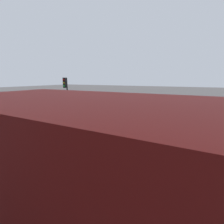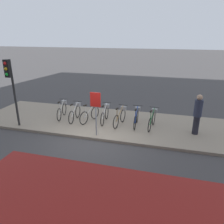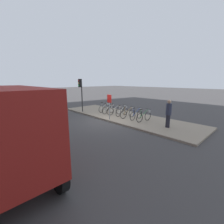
{
  "view_description": "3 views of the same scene",
  "coord_description": "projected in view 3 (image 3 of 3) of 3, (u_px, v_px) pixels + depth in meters",
  "views": [
    {
      "loc": [
        4.44,
        -8.33,
        3.08
      ],
      "look_at": [
        -0.31,
        1.0,
        0.77
      ],
      "focal_mm": 24.0,
      "sensor_mm": 36.0,
      "label": 1
    },
    {
      "loc": [
        2.95,
        -7.69,
        4.21
      ],
      "look_at": [
        0.67,
        0.63,
        1.11
      ],
      "focal_mm": 35.0,
      "sensor_mm": 36.0,
      "label": 2
    },
    {
      "loc": [
        8.35,
        -7.26,
        3.01
      ],
      "look_at": [
        0.23,
        0.42,
        0.68
      ],
      "focal_mm": 24.0,
      "sensor_mm": 36.0,
      "label": 3
    }
  ],
  "objects": [
    {
      "name": "parked_bicycle_6",
      "position": [
        145.0,
        115.0,
        10.88
      ],
      "size": [
        0.46,
        1.52,
        0.94
      ],
      "color": "black",
      "rests_on": "sidewalk"
    },
    {
      "name": "parked_bicycle_3",
      "position": [
        123.0,
        111.0,
        12.6
      ],
      "size": [
        0.46,
        1.52,
        0.94
      ],
      "color": "black",
      "rests_on": "sidewalk"
    },
    {
      "name": "pedestrian",
      "position": [
        168.0,
        113.0,
        9.32
      ],
      "size": [
        0.34,
        0.34,
        1.75
      ],
      "color": "#23232D",
      "rests_on": "sidewalk"
    },
    {
      "name": "parked_bicycle_5",
      "position": [
        137.0,
        114.0,
        11.44
      ],
      "size": [
        0.46,
        1.52,
        0.94
      ],
      "color": "black",
      "rests_on": "sidewalk"
    },
    {
      "name": "sign_post",
      "position": [
        109.0,
        103.0,
        11.29
      ],
      "size": [
        0.44,
        0.07,
        1.88
      ],
      "color": "#99999E",
      "rests_on": "sidewalk"
    },
    {
      "name": "sidewalk",
      "position": [
        123.0,
        116.0,
        12.69
      ],
      "size": [
        12.72,
        3.77,
        0.12
      ],
      "color": "gray",
      "rests_on": "ground_plane"
    },
    {
      "name": "ground_plane",
      "position": [
        106.0,
        121.0,
        11.44
      ],
      "size": [
        120.0,
        120.0,
        0.0
      ],
      "primitive_type": "plane",
      "color": "#423F3F"
    },
    {
      "name": "traffic_light",
      "position": [
        81.0,
        88.0,
        13.83
      ],
      "size": [
        0.24,
        0.4,
        3.07
      ],
      "color": "#2D2D2D",
      "rests_on": "sidewalk"
    },
    {
      "name": "parked_bicycle_0",
      "position": [
        105.0,
        107.0,
        14.24
      ],
      "size": [
        0.46,
        1.51,
        0.94
      ],
      "color": "black",
      "rests_on": "sidewalk"
    },
    {
      "name": "parked_bicycle_1",
      "position": [
        109.0,
        109.0,
        13.54
      ],
      "size": [
        0.46,
        1.52,
        0.94
      ],
      "color": "black",
      "rests_on": "sidewalk"
    },
    {
      "name": "parked_bicycle_2",
      "position": [
        116.0,
        110.0,
        13.02
      ],
      "size": [
        0.59,
        1.47,
        0.94
      ],
      "color": "black",
      "rests_on": "sidewalk"
    },
    {
      "name": "parked_bicycle_4",
      "position": [
        129.0,
        112.0,
        11.92
      ],
      "size": [
        0.46,
        1.51,
        0.94
      ],
      "color": "black",
      "rests_on": "sidewalk"
    },
    {
      "name": "truck",
      "position": [
        0.0,
        126.0,
        4.73
      ],
      "size": [
        5.69,
        2.06,
        2.83
      ],
      "color": "black",
      "rests_on": "ground_plane"
    }
  ]
}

